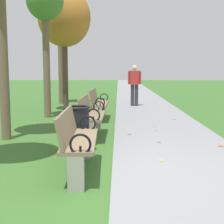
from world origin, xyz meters
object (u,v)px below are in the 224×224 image
Objects in this scene: park_bench_3 at (98,103)px; pedestrian_walking at (135,83)px; tree_5 at (59,0)px; trash_bin at (77,129)px; tree_3 at (45,6)px; park_bench_1 at (77,140)px; tree_4 at (64,18)px; park_bench_2 at (91,115)px.

pedestrian_walking reaches higher than park_bench_3.
trash_bin is at bearing -78.16° from tree_5.
pedestrian_walking is at bearing 47.67° from tree_3.
park_bench_1 is 1.92× the size of trash_bin.
tree_5 is (-0.29, 4.06, 1.00)m from tree_3.
tree_5 is 9.37m from trash_bin.
tree_5 is 3.24× the size of pedestrian_walking.
tree_4 is (-1.30, 2.08, 2.76)m from park_bench_3.
park_bench_1 is 6.34m from tree_3.
park_bench_2 is at bearing 90.00° from park_bench_1.
park_bench_1 is 2.48m from park_bench_2.
tree_5 is at bearing 103.85° from tree_4.
park_bench_2 reaches higher than trash_bin.
park_bench_2 is 5.53m from tree_4.
tree_3 is 1.71m from tree_4.
trash_bin is at bearing -78.98° from tree_4.
tree_3 is at bearing 118.59° from park_bench_2.
tree_4 reaches higher than park_bench_3.
trash_bin is (1.75, -8.33, -3.94)m from tree_5.
park_bench_1 is at bearing -98.24° from pedestrian_walking.
tree_3 is (-1.60, 2.94, 2.88)m from park_bench_2.
park_bench_2 is 6.19m from pedestrian_walking.
trash_bin is (-0.15, -1.32, -0.06)m from park_bench_2.
tree_4 is 2.65× the size of pedestrian_walking.
tree_4 is 3.73m from pedestrian_walking.
tree_5 is (-1.89, 7.00, 3.88)m from park_bench_2.
park_bench_2 is 0.31× the size of tree_5.
tree_4 is (-1.30, 7.09, 2.76)m from park_bench_1.
park_bench_3 is (0.00, 2.54, 0.00)m from park_bench_2.
tree_5 is at bearing 94.11° from tree_3.
park_bench_2 is at bearing -74.22° from tree_4.
park_bench_1 is 1.16m from trash_bin.
tree_4 is at bearing 122.12° from park_bench_3.
pedestrian_walking is (1.24, 3.51, 0.44)m from park_bench_3.
park_bench_1 is 10.41m from tree_5.
tree_4 is 2.70m from tree_5.
tree_5 reaches higher than park_bench_3.
park_bench_1 is 5.01m from park_bench_3.
park_bench_3 is at bearing -14.05° from tree_3.
trash_bin is at bearing -71.17° from tree_3.
park_bench_2 is 8.22m from tree_5.
park_bench_1 is at bearing -90.00° from park_bench_2.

